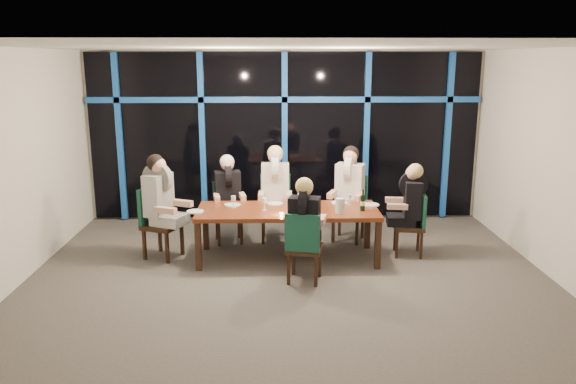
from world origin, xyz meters
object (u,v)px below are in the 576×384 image
object	(u,v)px
chair_end_left	(157,218)
chair_near_mid	(304,244)
chair_far_right	(350,204)
water_pitcher	(340,206)
chair_end_right	(415,221)
chair_far_left	(228,208)
diner_end_left	(160,191)
diner_far_mid	(275,180)
wine_bottle	(363,203)
diner_far_right	(349,180)
chair_far_mid	(275,204)
diner_end_right	(410,196)
dining_table	(288,214)
diner_far_left	(228,186)
diner_near_mid	(305,214)

from	to	relation	value
chair_end_left	chair_near_mid	size ratio (longest dim) A/B	1.09
chair_far_right	water_pitcher	distance (m)	1.23
chair_far_right	chair_end_right	bearing A→B (deg)	-21.48
chair_far_left	diner_end_left	bearing A→B (deg)	-150.46
chair_end_right	diner_far_mid	world-z (taller)	diner_far_mid
chair_far_left	wine_bottle	distance (m)	2.25
chair_far_left	chair_far_right	size ratio (longest dim) A/B	0.92
chair_far_right	chair_end_left	world-z (taller)	chair_end_left
chair_far_left	diner_far_right	xyz separation A→B (m)	(1.92, -0.03, 0.46)
chair_far_mid	chair_far_right	bearing A→B (deg)	-0.91
chair_end_left	diner_end_right	distance (m)	3.72
chair_near_mid	diner_far_mid	size ratio (longest dim) A/B	0.94
chair_far_left	diner_far_right	bearing A→B (deg)	-11.64
chair_end_left	diner_end_left	distance (m)	0.42
chair_far_left	chair_end_left	bearing A→B (deg)	-154.19
chair_far_mid	chair_end_left	xyz separation A→B (m)	(-1.74, -0.81, 0.00)
chair_far_left	diner_far_mid	distance (m)	0.89
chair_far_mid	chair_far_right	distance (m)	1.20
diner_far_mid	diner_end_right	size ratio (longest dim) A/B	1.11
dining_table	diner_end_left	xyz separation A→B (m)	(-1.83, 0.10, 0.32)
diner_far_right	chair_end_left	bearing A→B (deg)	-144.61
chair_far_mid	dining_table	bearing A→B (deg)	-78.82
dining_table	diner_end_right	bearing A→B (deg)	3.72
diner_far_mid	wine_bottle	bearing A→B (deg)	-37.71
chair_far_right	diner_end_right	bearing A→B (deg)	-23.94
diner_end_right	wine_bottle	xyz separation A→B (m)	(-0.74, -0.24, -0.03)
chair_near_mid	diner_far_left	world-z (taller)	diner_far_left
chair_far_left	chair_far_right	world-z (taller)	chair_far_right
diner_end_right	diner_far_right	bearing A→B (deg)	-124.42
chair_near_mid	chair_far_left	bearing A→B (deg)	-45.61
diner_far_left	diner_far_mid	world-z (taller)	diner_far_mid
chair_near_mid	diner_far_right	size ratio (longest dim) A/B	0.94
chair_far_left	chair_near_mid	bearing A→B (deg)	-68.89
chair_far_right	wine_bottle	world-z (taller)	wine_bottle
dining_table	chair_end_left	distance (m)	1.92
diner_far_right	wine_bottle	size ratio (longest dim) A/B	3.30
diner_far_right	wine_bottle	distance (m)	0.96
dining_table	diner_far_mid	xyz separation A→B (m)	(-0.17, 0.86, 0.31)
diner_near_mid	wine_bottle	distance (m)	1.13
dining_table	chair_far_left	xyz separation A→B (m)	(-0.93, 0.86, -0.15)
diner_far_right	diner_end_right	distance (m)	1.08
diner_end_left	diner_end_right	distance (m)	3.63
diner_far_mid	diner_far_right	world-z (taller)	diner_far_mid
chair_far_left	diner_end_left	distance (m)	1.27
diner_far_right	diner_end_right	size ratio (longest dim) A/B	1.10
chair_far_left	wine_bottle	xyz separation A→B (m)	(1.99, -0.99, 0.33)
chair_far_left	chair_far_mid	size ratio (longest dim) A/B	0.92
chair_far_right	chair_near_mid	size ratio (longest dim) A/B	1.09
diner_far_mid	wine_bottle	xyz separation A→B (m)	(1.23, -0.98, -0.13)
diner_near_mid	water_pitcher	distance (m)	0.80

